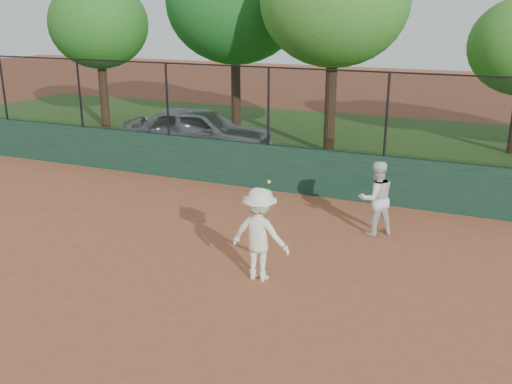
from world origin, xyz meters
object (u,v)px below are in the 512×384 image
at_px(parked_car, 199,132).
at_px(player_second, 376,198).
at_px(tree_1, 235,3).
at_px(tree_2, 334,1).
at_px(player_main, 260,234).
at_px(tree_0, 98,24).

distance_m(parked_car, player_second, 7.92).
height_order(player_second, tree_1, tree_1).
distance_m(tree_1, tree_2, 4.80).
height_order(tree_1, tree_2, tree_1).
distance_m(player_main, tree_0, 15.38).
bearing_deg(tree_1, player_second, -49.72).
xyz_separation_m(player_second, tree_1, (-7.31, 8.62, 3.99)).
xyz_separation_m(parked_car, player_main, (5.20, -7.27, 0.02)).
bearing_deg(player_main, parked_car, 125.60).
xyz_separation_m(tree_0, tree_1, (5.21, 1.36, 0.79)).
relative_size(tree_1, tree_2, 1.03).
relative_size(parked_car, player_main, 2.45).
distance_m(player_main, tree_2, 10.40).
relative_size(player_second, tree_2, 0.23).
bearing_deg(parked_car, tree_0, 52.70).
xyz_separation_m(player_second, player_main, (-1.40, -2.90, 0.04)).
bearing_deg(tree_2, player_main, -80.76).
bearing_deg(player_main, player_second, 64.16).
bearing_deg(tree_0, tree_1, 14.60).
xyz_separation_m(parked_car, tree_2, (3.66, 2.23, 3.97)).
relative_size(player_second, tree_1, 0.23).
height_order(player_main, tree_0, tree_0).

